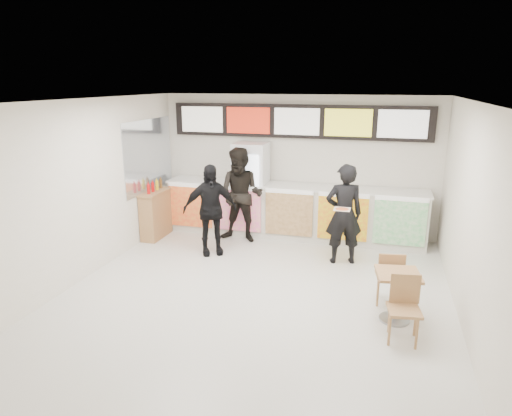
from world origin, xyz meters
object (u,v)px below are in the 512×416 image
at_px(service_counter, 292,211).
at_px(drinks_fridge, 251,189).
at_px(cafe_table, 397,288).
at_px(condiment_ledge, 156,214).
at_px(customer_mid, 210,210).
at_px(customer_main, 344,214).
at_px(customer_left, 241,195).

relative_size(service_counter, drinks_fridge, 2.78).
xyz_separation_m(cafe_table, condiment_ledge, (-4.93, 2.34, 0.02)).
xyz_separation_m(customer_mid, condiment_ledge, (-1.49, 0.60, -0.37)).
height_order(service_counter, customer_main, customer_main).
height_order(service_counter, customer_left, customer_left).
bearing_deg(customer_mid, customer_left, 38.02).
xyz_separation_m(customer_main, cafe_table, (0.93, -1.97, -0.43)).
xyz_separation_m(service_counter, condiment_ledge, (-2.82, -0.81, -0.05)).
bearing_deg(condiment_ledge, drinks_fridge, 23.78).
relative_size(customer_main, condiment_ledge, 1.53).
bearing_deg(drinks_fridge, service_counter, -0.99).
bearing_deg(service_counter, condiment_ledge, -163.89).
distance_m(customer_left, cafe_table, 4.07).
bearing_deg(customer_main, customer_left, -34.20).
height_order(service_counter, drinks_fridge, drinks_fridge).
bearing_deg(cafe_table, service_counter, 114.79).
xyz_separation_m(drinks_fridge, customer_main, (2.12, -1.20, -0.07)).
bearing_deg(customer_left, condiment_ledge, -168.45).
xyz_separation_m(customer_mid, cafe_table, (3.44, -1.74, -0.38)).
distance_m(customer_left, condiment_ledge, 1.92).
relative_size(service_counter, condiment_ledge, 4.58).
xyz_separation_m(customer_main, condiment_ledge, (-4.00, 0.37, -0.41)).
relative_size(customer_left, cafe_table, 1.30).
distance_m(cafe_table, condiment_ledge, 5.46).
distance_m(drinks_fridge, customer_main, 2.43).
distance_m(customer_mid, condiment_ledge, 1.65).
height_order(drinks_fridge, condiment_ledge, drinks_fridge).
height_order(customer_mid, cafe_table, customer_mid).
distance_m(customer_main, customer_left, 2.25).
bearing_deg(condiment_ledge, customer_left, 8.38).
distance_m(drinks_fridge, customer_left, 0.56).
distance_m(service_counter, cafe_table, 3.80).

